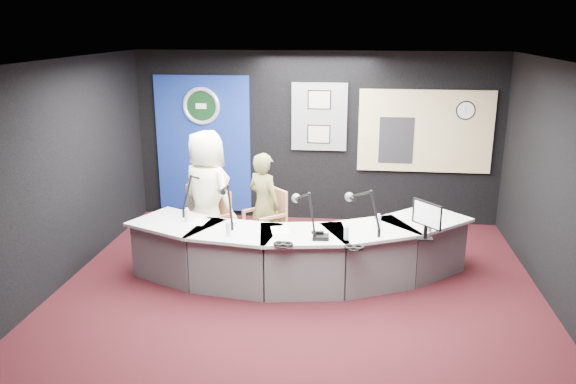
# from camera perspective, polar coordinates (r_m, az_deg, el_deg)

# --- Properties ---
(ground) EXTENTS (6.00, 6.00, 0.00)m
(ground) POSITION_cam_1_polar(r_m,az_deg,el_deg) (7.15, 0.84, -10.36)
(ground) COLOR black
(ground) RESTS_ON ground
(ceiling) EXTENTS (6.00, 6.00, 0.02)m
(ceiling) POSITION_cam_1_polar(r_m,az_deg,el_deg) (6.40, 0.95, 12.64)
(ceiling) COLOR silver
(ceiling) RESTS_ON ground
(wall_back) EXTENTS (6.00, 0.02, 2.80)m
(wall_back) POSITION_cam_1_polar(r_m,az_deg,el_deg) (9.55, 2.78, 5.38)
(wall_back) COLOR black
(wall_back) RESTS_ON ground
(wall_front) EXTENTS (6.00, 0.02, 2.80)m
(wall_front) POSITION_cam_1_polar(r_m,az_deg,el_deg) (3.87, -3.86, -11.61)
(wall_front) COLOR black
(wall_front) RESTS_ON ground
(wall_left) EXTENTS (0.02, 6.00, 2.80)m
(wall_left) POSITION_cam_1_polar(r_m,az_deg,el_deg) (7.55, -22.38, 1.20)
(wall_left) COLOR black
(wall_left) RESTS_ON ground
(wall_right) EXTENTS (0.02, 6.00, 2.80)m
(wall_right) POSITION_cam_1_polar(r_m,az_deg,el_deg) (7.01, 26.08, -0.35)
(wall_right) COLOR black
(wall_right) RESTS_ON ground
(broadcast_desk) EXTENTS (4.50, 1.90, 0.75)m
(broadcast_desk) POSITION_cam_1_polar(r_m,az_deg,el_deg) (7.50, 0.91, -5.90)
(broadcast_desk) COLOR #B9BBBD
(broadcast_desk) RESTS_ON ground
(backdrop_panel) EXTENTS (1.60, 0.05, 2.30)m
(backdrop_panel) POSITION_cam_1_polar(r_m,az_deg,el_deg) (9.87, -8.35, 4.69)
(backdrop_panel) COLOR navy
(backdrop_panel) RESTS_ON wall_back
(agency_seal) EXTENTS (0.63, 0.07, 0.63)m
(agency_seal) POSITION_cam_1_polar(r_m,az_deg,el_deg) (9.72, -8.57, 8.39)
(agency_seal) COLOR silver
(agency_seal) RESTS_ON backdrop_panel
(seal_center) EXTENTS (0.48, 0.01, 0.48)m
(seal_center) POSITION_cam_1_polar(r_m,az_deg,el_deg) (9.73, -8.57, 8.40)
(seal_center) COLOR black
(seal_center) RESTS_ON backdrop_panel
(pinboard) EXTENTS (0.90, 0.04, 1.10)m
(pinboard) POSITION_cam_1_polar(r_m,az_deg,el_deg) (9.46, 3.10, 7.42)
(pinboard) COLOR slate
(pinboard) RESTS_ON wall_back
(framed_photo_upper) EXTENTS (0.34, 0.02, 0.27)m
(framed_photo_upper) POSITION_cam_1_polar(r_m,az_deg,el_deg) (9.39, 3.11, 9.08)
(framed_photo_upper) COLOR gray
(framed_photo_upper) RESTS_ON pinboard
(framed_photo_lower) EXTENTS (0.34, 0.02, 0.27)m
(framed_photo_lower) POSITION_cam_1_polar(r_m,az_deg,el_deg) (9.48, 3.06, 5.72)
(framed_photo_lower) COLOR gray
(framed_photo_lower) RESTS_ON pinboard
(booth_window_frame) EXTENTS (2.12, 0.06, 1.32)m
(booth_window_frame) POSITION_cam_1_polar(r_m,az_deg,el_deg) (9.53, 13.38, 5.85)
(booth_window_frame) COLOR tan
(booth_window_frame) RESTS_ON wall_back
(booth_glow) EXTENTS (2.00, 0.02, 1.20)m
(booth_glow) POSITION_cam_1_polar(r_m,az_deg,el_deg) (9.53, 13.39, 5.84)
(booth_glow) COLOR #FFE6A1
(booth_glow) RESTS_ON booth_window_frame
(equipment_rack) EXTENTS (0.55, 0.02, 0.75)m
(equipment_rack) POSITION_cam_1_polar(r_m,az_deg,el_deg) (9.49, 10.63, 5.05)
(equipment_rack) COLOR black
(equipment_rack) RESTS_ON booth_window_frame
(wall_clock) EXTENTS (0.28, 0.01, 0.28)m
(wall_clock) POSITION_cam_1_polar(r_m,az_deg,el_deg) (9.54, 17.15, 7.71)
(wall_clock) COLOR white
(wall_clock) RESTS_ON booth_window_frame
(armchair_left) EXTENTS (0.75, 0.75, 0.95)m
(armchair_left) POSITION_cam_1_polar(r_m,az_deg,el_deg) (8.24, -7.87, -3.24)
(armchair_left) COLOR #AC704E
(armchair_left) RESTS_ON ground
(armchair_right) EXTENTS (0.68, 0.68, 0.85)m
(armchair_right) POSITION_cam_1_polar(r_m,az_deg,el_deg) (8.24, -2.35, -3.42)
(armchair_right) COLOR #AC704E
(armchair_right) RESTS_ON ground
(draped_jacket) EXTENTS (0.46, 0.38, 0.70)m
(draped_jacket) POSITION_cam_1_polar(r_m,az_deg,el_deg) (8.42, -8.71, -1.79)
(draped_jacket) COLOR #686658
(draped_jacket) RESTS_ON armchair_left
(person_man) EXTENTS (1.06, 0.97, 1.82)m
(person_man) POSITION_cam_1_polar(r_m,az_deg,el_deg) (8.11, -7.99, -0.31)
(person_man) COLOR #FDF4CA
(person_man) RESTS_ON ground
(person_woman) EXTENTS (0.65, 0.61, 1.50)m
(person_woman) POSITION_cam_1_polar(r_m,az_deg,el_deg) (8.14, -2.38, -1.28)
(person_woman) COLOR olive
(person_woman) RESTS_ON ground
(computer_monitor) EXTENTS (0.32, 0.37, 0.31)m
(computer_monitor) POSITION_cam_1_polar(r_m,az_deg,el_deg) (6.94, 13.54, -2.12)
(computer_monitor) COLOR black
(computer_monitor) RESTS_ON broadcast_desk
(desk_phone) EXTENTS (0.20, 0.17, 0.05)m
(desk_phone) POSITION_cam_1_polar(r_m,az_deg,el_deg) (6.87, 3.26, -4.45)
(desk_phone) COLOR black
(desk_phone) RESTS_ON broadcast_desk
(headphones_near) EXTENTS (0.20, 0.20, 0.03)m
(headphones_near) POSITION_cam_1_polar(r_m,az_deg,el_deg) (6.62, 6.54, -5.43)
(headphones_near) COLOR black
(headphones_near) RESTS_ON broadcast_desk
(headphones_far) EXTENTS (0.23, 0.23, 0.04)m
(headphones_far) POSITION_cam_1_polar(r_m,az_deg,el_deg) (6.67, -0.47, -5.16)
(headphones_far) COLOR black
(headphones_far) RESTS_ON broadcast_desk
(paper_stack) EXTENTS (0.23, 0.30, 0.00)m
(paper_stack) POSITION_cam_1_polar(r_m,az_deg,el_deg) (7.54, -8.78, -2.91)
(paper_stack) COLOR white
(paper_stack) RESTS_ON broadcast_desk
(notepad) EXTENTS (0.28, 0.35, 0.00)m
(notepad) POSITION_cam_1_polar(r_m,az_deg,el_deg) (7.14, -0.76, -3.81)
(notepad) COLOR white
(notepad) RESTS_ON broadcast_desk
(boom_mic_a) EXTENTS (0.38, 0.68, 0.60)m
(boom_mic_a) POSITION_cam_1_polar(r_m,az_deg,el_deg) (7.88, -8.87, 0.21)
(boom_mic_a) COLOR black
(boom_mic_a) RESTS_ON broadcast_desk
(boom_mic_b) EXTENTS (0.37, 0.69, 0.60)m
(boom_mic_b) POSITION_cam_1_polar(r_m,az_deg,el_deg) (7.39, -6.10, -0.77)
(boom_mic_b) COLOR black
(boom_mic_b) RESTS_ON broadcast_desk
(boom_mic_c) EXTENTS (0.40, 0.68, 0.60)m
(boom_mic_c) POSITION_cam_1_polar(r_m,az_deg,el_deg) (7.02, 1.69, -1.62)
(boom_mic_c) COLOR black
(boom_mic_c) RESTS_ON broadcast_desk
(boom_mic_d) EXTENTS (0.49, 0.62, 0.60)m
(boom_mic_d) POSITION_cam_1_polar(r_m,az_deg,el_deg) (7.15, 7.51, -1.41)
(boom_mic_d) COLOR black
(boom_mic_d) RESTS_ON broadcast_desk
(water_bottles) EXTENTS (3.12, 0.58, 0.18)m
(water_bottles) POSITION_cam_1_polar(r_m,az_deg,el_deg) (7.08, 1.56, -3.24)
(water_bottles) COLOR silver
(water_bottles) RESTS_ON broadcast_desk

